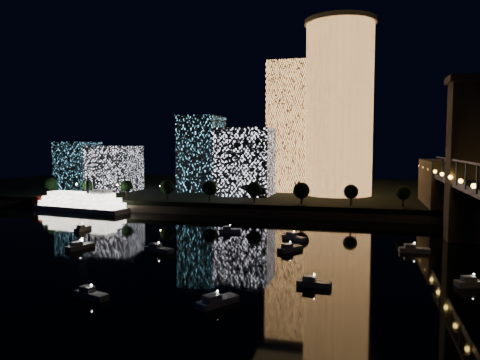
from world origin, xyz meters
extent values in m
plane|color=black|center=(0.00, 0.00, 0.00)|extent=(520.00, 520.00, 0.00)
cube|color=black|center=(0.00, 160.00, 2.50)|extent=(420.00, 160.00, 5.00)
cube|color=#6B5E4C|center=(0.00, 82.00, 1.50)|extent=(420.00, 6.00, 3.00)
cylinder|color=#FFA351|center=(22.88, 127.38, 45.79)|extent=(32.00, 32.00, 81.58)
cylinder|color=#6B5E4C|center=(22.88, 127.38, 87.58)|extent=(34.00, 34.00, 2.00)
cube|color=#FFA351|center=(-3.17, 139.96, 38.45)|extent=(21.03, 21.03, 66.91)
cube|color=white|center=(-21.07, 116.01, 21.21)|extent=(26.34, 22.29, 32.42)
cube|color=#5DD2FF|center=(-48.69, 131.45, 24.70)|extent=(19.70, 25.61, 39.41)
cube|color=white|center=(-93.45, 119.09, 16.83)|extent=(23.66, 21.51, 23.66)
cube|color=#5DD2FF|center=(-118.17, 122.98, 17.96)|extent=(18.52, 20.37, 25.92)
cube|color=#6B5E4C|center=(65.00, 50.00, 24.00)|extent=(11.00, 9.00, 48.00)
cube|color=#6B5E4C|center=(65.00, 50.00, 49.00)|extent=(13.00, 11.00, 2.00)
cube|color=#6B5E4C|center=(65.00, 100.00, 11.50)|extent=(12.00, 40.00, 23.00)
cube|color=#171F4C|center=(60.00, 12.00, 21.50)|extent=(0.50, 0.50, 7.00)
cube|color=#171F4C|center=(60.00, 36.00, 21.50)|extent=(0.50, 0.50, 7.00)
cube|color=#171F4C|center=(60.00, 60.00, 21.50)|extent=(0.50, 0.50, 7.00)
sphere|color=#FFB438|center=(59.50, 45.00, 19.80)|extent=(1.20, 1.20, 1.20)
sphere|color=#FFB438|center=(59.50, 90.00, 19.80)|extent=(1.20, 1.20, 1.20)
cube|color=silver|center=(-85.20, 75.23, 1.13)|extent=(46.24, 17.75, 2.26)
cube|color=white|center=(-85.20, 75.23, 3.29)|extent=(42.38, 16.19, 2.07)
cube|color=white|center=(-85.20, 75.23, 5.36)|extent=(38.51, 14.64, 2.07)
cube|color=white|center=(-85.20, 75.23, 7.43)|extent=(32.79, 12.77, 2.07)
cube|color=silver|center=(-74.07, 73.35, 9.22)|extent=(8.36, 6.82, 1.69)
cylinder|color=black|center=(-79.95, 72.44, 11.29)|extent=(1.32, 1.32, 5.64)
cylinder|color=black|center=(-79.32, 76.15, 11.29)|extent=(1.32, 1.32, 5.64)
cylinder|color=maroon|center=(-107.45, 79.01, 2.82)|extent=(7.91, 9.45, 6.58)
cube|color=silver|center=(24.78, -8.63, 0.60)|extent=(7.23, 2.81, 1.20)
cube|color=silver|center=(23.72, -8.55, 1.70)|extent=(2.61, 2.03, 1.00)
sphere|color=white|center=(24.78, -8.63, 2.60)|extent=(0.36, 0.36, 0.36)
cube|color=silver|center=(-58.43, 35.34, 0.60)|extent=(2.72, 7.02, 1.20)
cube|color=silver|center=(-58.51, 34.31, 1.70)|extent=(1.97, 2.54, 1.00)
sphere|color=white|center=(-58.43, 35.34, 2.60)|extent=(0.36, 0.36, 0.36)
cube|color=silver|center=(15.15, 22.43, 0.60)|extent=(6.51, 8.03, 1.20)
cube|color=silver|center=(14.49, 21.44, 1.70)|extent=(3.26, 3.46, 1.00)
sphere|color=white|center=(15.15, 22.43, 2.60)|extent=(0.36, 0.36, 0.36)
cube|color=silver|center=(14.05, 37.93, 0.60)|extent=(8.03, 6.66, 1.20)
cube|color=silver|center=(13.06, 38.61, 1.70)|extent=(3.48, 3.30, 1.00)
sphere|color=white|center=(14.05, 37.93, 2.60)|extent=(0.36, 0.36, 0.36)
cube|color=silver|center=(-16.00, -26.77, 0.60)|extent=(7.79, 4.51, 1.20)
cube|color=silver|center=(-17.06, -26.43, 1.70)|extent=(3.06, 2.62, 1.00)
sphere|color=white|center=(-16.00, -26.77, 2.60)|extent=(0.36, 0.36, 0.36)
cube|color=silver|center=(-8.38, 44.40, 0.60)|extent=(7.60, 4.10, 1.20)
cube|color=silver|center=(-9.43, 44.12, 1.70)|extent=(2.94, 2.47, 1.00)
sphere|color=white|center=(-8.38, 44.40, 2.60)|extent=(0.36, 0.36, 0.36)
cube|color=silver|center=(-42.90, 10.30, 0.60)|extent=(5.41, 8.74, 1.20)
cube|color=silver|center=(-43.33, 9.13, 1.70)|extent=(3.05, 3.49, 1.00)
sphere|color=white|center=(-42.90, 10.30, 2.60)|extent=(0.36, 0.36, 0.36)
cube|color=silver|center=(8.62, -24.28, 0.60)|extent=(6.83, 8.69, 1.20)
cube|color=silver|center=(7.94, -25.37, 1.70)|extent=(3.46, 3.71, 1.00)
sphere|color=white|center=(8.62, -24.28, 2.60)|extent=(0.36, 0.36, 0.36)
cube|color=silver|center=(48.36, 29.75, 0.60)|extent=(8.25, 3.39, 1.20)
cube|color=silver|center=(47.17, 29.62, 1.70)|extent=(3.01, 2.37, 1.00)
sphere|color=white|center=(48.36, 29.75, 2.60)|extent=(0.36, 0.36, 0.36)
cube|color=silver|center=(56.96, -0.08, 0.60)|extent=(7.86, 4.67, 1.20)
cube|color=silver|center=(55.89, -0.44, 1.70)|extent=(3.11, 2.68, 1.00)
sphere|color=white|center=(56.96, -0.08, 2.60)|extent=(0.36, 0.36, 0.36)
cube|color=silver|center=(-19.79, 12.51, 0.60)|extent=(9.07, 5.29, 1.20)
cube|color=silver|center=(-21.02, 12.91, 1.70)|extent=(3.57, 3.07, 1.00)
sphere|color=white|center=(-19.79, 12.51, 2.60)|extent=(0.36, 0.36, 0.36)
cylinder|color=black|center=(-110.00, 88.00, 7.00)|extent=(0.70, 0.70, 4.00)
sphere|color=black|center=(-110.00, 88.00, 10.50)|extent=(6.41, 6.41, 6.41)
cylinder|color=black|center=(-90.00, 88.00, 7.00)|extent=(0.70, 0.70, 4.00)
sphere|color=black|center=(-90.00, 88.00, 10.50)|extent=(5.19, 5.19, 5.19)
cylinder|color=black|center=(-70.00, 88.00, 7.00)|extent=(0.70, 0.70, 4.00)
sphere|color=black|center=(-70.00, 88.00, 10.50)|extent=(5.26, 5.26, 5.26)
cylinder|color=black|center=(-50.00, 88.00, 7.00)|extent=(0.70, 0.70, 4.00)
sphere|color=black|center=(-50.00, 88.00, 10.50)|extent=(6.48, 6.48, 6.48)
cylinder|color=black|center=(-30.00, 88.00, 7.00)|extent=(0.70, 0.70, 4.00)
sphere|color=black|center=(-30.00, 88.00, 10.50)|extent=(6.43, 6.43, 6.43)
cylinder|color=black|center=(-10.00, 88.00, 7.00)|extent=(0.70, 0.70, 4.00)
sphere|color=black|center=(-10.00, 88.00, 10.50)|extent=(6.46, 6.46, 6.46)
cylinder|color=black|center=(10.00, 88.00, 7.00)|extent=(0.70, 0.70, 4.00)
sphere|color=black|center=(10.00, 88.00, 10.50)|extent=(6.92, 6.92, 6.92)
cylinder|color=black|center=(30.00, 88.00, 7.00)|extent=(0.70, 0.70, 4.00)
sphere|color=black|center=(30.00, 88.00, 10.50)|extent=(5.86, 5.86, 5.86)
cylinder|color=black|center=(50.00, 88.00, 7.00)|extent=(0.70, 0.70, 4.00)
sphere|color=black|center=(50.00, 88.00, 10.50)|extent=(5.38, 5.38, 5.38)
cylinder|color=black|center=(-100.00, 94.00, 7.50)|extent=(0.24, 0.24, 5.00)
sphere|color=#FFCC7F|center=(-100.00, 94.00, 10.30)|extent=(0.70, 0.70, 0.70)
cylinder|color=black|center=(-78.00, 94.00, 7.50)|extent=(0.24, 0.24, 5.00)
sphere|color=#FFCC7F|center=(-78.00, 94.00, 10.30)|extent=(0.70, 0.70, 0.70)
cylinder|color=black|center=(-56.00, 94.00, 7.50)|extent=(0.24, 0.24, 5.00)
sphere|color=#FFCC7F|center=(-56.00, 94.00, 10.30)|extent=(0.70, 0.70, 0.70)
cylinder|color=black|center=(-34.00, 94.00, 7.50)|extent=(0.24, 0.24, 5.00)
sphere|color=#FFCC7F|center=(-34.00, 94.00, 10.30)|extent=(0.70, 0.70, 0.70)
cylinder|color=black|center=(-12.00, 94.00, 7.50)|extent=(0.24, 0.24, 5.00)
sphere|color=#FFCC7F|center=(-12.00, 94.00, 10.30)|extent=(0.70, 0.70, 0.70)
cylinder|color=black|center=(10.00, 94.00, 7.50)|extent=(0.24, 0.24, 5.00)
sphere|color=#FFCC7F|center=(10.00, 94.00, 10.30)|extent=(0.70, 0.70, 0.70)
cylinder|color=black|center=(32.00, 94.00, 7.50)|extent=(0.24, 0.24, 5.00)
sphere|color=#FFCC7F|center=(32.00, 94.00, 10.30)|extent=(0.70, 0.70, 0.70)
camera|label=1|loc=(33.82, -104.66, 29.58)|focal=35.00mm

